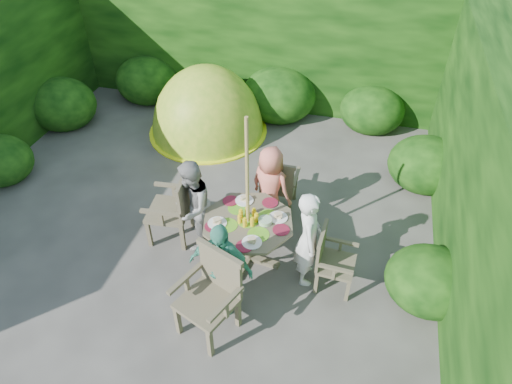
% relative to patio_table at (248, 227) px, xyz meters
% --- Properties ---
extents(ground, '(60.00, 60.00, 0.00)m').
position_rel_patio_table_xyz_m(ground, '(-1.06, 0.53, -0.59)').
color(ground, '#413F3A').
rests_on(ground, ground).
extents(hedge_enclosure, '(9.00, 9.00, 2.50)m').
position_rel_patio_table_xyz_m(hedge_enclosure, '(-1.06, 1.86, 0.66)').
color(hedge_enclosure, black).
rests_on(hedge_enclosure, ground).
extents(patio_table, '(1.35, 1.35, 0.84)m').
position_rel_patio_table_xyz_m(patio_table, '(0.00, 0.00, 0.00)').
color(patio_table, '#48412F').
rests_on(patio_table, ground).
extents(parasol_pole, '(0.05, 0.05, 2.20)m').
position_rel_patio_table_xyz_m(parasol_pole, '(-0.00, -0.00, 0.51)').
color(parasol_pole, olive).
rests_on(parasol_pole, ground).
extents(garden_chair_right, '(0.48, 0.53, 0.84)m').
position_rel_patio_table_xyz_m(garden_chair_right, '(1.09, -0.15, -0.14)').
color(garden_chair_right, '#48412F').
rests_on(garden_chair_right, ground).
extents(garden_chair_left, '(0.61, 0.67, 1.03)m').
position_rel_patio_table_xyz_m(garden_chair_left, '(-1.08, 0.16, -0.04)').
color(garden_chair_left, '#48412F').
rests_on(garden_chair_left, ground).
extents(garden_chair_back, '(0.55, 0.49, 0.91)m').
position_rel_patio_table_xyz_m(garden_chair_back, '(0.15, 1.09, -0.10)').
color(garden_chair_back, '#48412F').
rests_on(garden_chair_back, ground).
extents(garden_chair_front, '(0.79, 0.75, 1.05)m').
position_rel_patio_table_xyz_m(garden_chair_front, '(-0.12, -1.08, -0.03)').
color(garden_chair_front, '#48412F').
rests_on(garden_chair_front, ground).
extents(child_right, '(0.41, 0.55, 1.37)m').
position_rel_patio_table_xyz_m(child_right, '(0.79, -0.10, 0.10)').
color(child_right, white).
rests_on(child_right, ground).
extents(child_left, '(0.58, 0.71, 1.35)m').
position_rel_patio_table_xyz_m(child_left, '(-0.80, 0.10, 0.09)').
color(child_left, '#969591').
rests_on(child_left, ground).
extents(child_back, '(0.73, 0.60, 1.28)m').
position_rel_patio_table_xyz_m(child_back, '(0.10, 0.79, 0.05)').
color(child_back, '#EC7661').
rests_on(child_back, ground).
extents(child_front, '(0.79, 0.37, 1.32)m').
position_rel_patio_table_xyz_m(child_front, '(-0.11, -0.79, 0.07)').
color(child_front, teal).
rests_on(child_front, ground).
extents(dome_tent, '(2.49, 2.49, 2.54)m').
position_rel_patio_table_xyz_m(dome_tent, '(-1.61, 2.92, -0.59)').
color(dome_tent, '#7CB222').
rests_on(dome_tent, ground).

